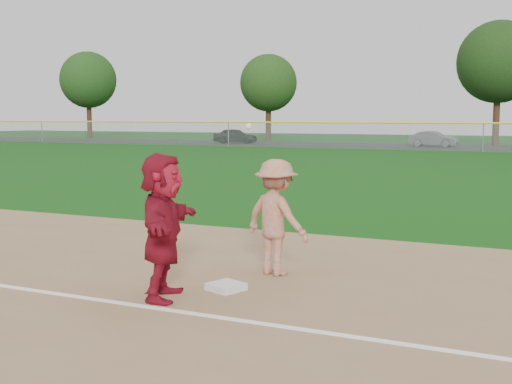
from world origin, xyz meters
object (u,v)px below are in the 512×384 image
at_px(base_runner, 163,226).
at_px(car_mid, 433,139).
at_px(first_base, 226,287).
at_px(car_left, 235,136).

height_order(base_runner, car_mid, base_runner).
xyz_separation_m(first_base, car_mid, (-4.41, 45.74, 0.57)).
bearing_deg(base_runner, car_mid, -13.65).
bearing_deg(first_base, car_left, 116.10).
bearing_deg(first_base, car_mid, 95.51).
height_order(first_base, car_left, car_left).
height_order(base_runner, car_left, base_runner).
bearing_deg(car_mid, base_runner, -171.78).
distance_m(first_base, base_runner, 1.32).
relative_size(base_runner, car_left, 0.49).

